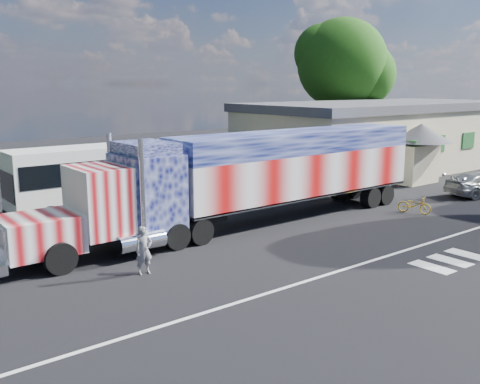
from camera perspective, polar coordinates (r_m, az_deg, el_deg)
ground at (r=21.68m, az=4.90°, el=-6.17°), size 100.00×100.00×0.00m
lane_markings at (r=20.53m, az=15.69°, el=-7.59°), size 30.00×2.67×0.01m
semi_truck at (r=25.07m, az=1.68°, el=1.83°), size 21.55×3.40×4.59m
coach_bus at (r=29.00m, az=-12.17°, el=1.75°), size 11.90×2.77×3.46m
hall_building at (r=42.98m, az=14.80°, el=5.82°), size 22.40×12.80×5.20m
woman at (r=19.03m, az=-10.23°, el=-6.15°), size 0.66×0.46×1.71m
bicycle at (r=28.93m, az=18.11°, el=-1.32°), size 1.12×1.78×0.88m
tree_far_ne at (r=51.31m, az=11.01°, el=13.23°), size 8.67×8.25×12.52m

